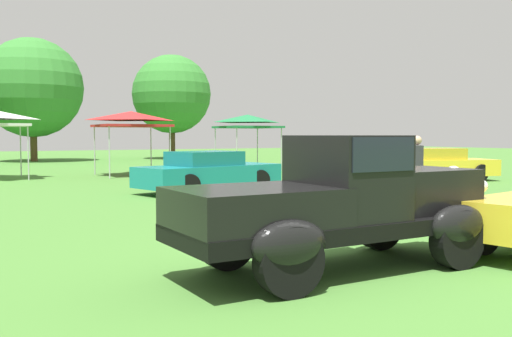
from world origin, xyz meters
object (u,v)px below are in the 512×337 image
spectator_between_cars (375,168)px  show_car_teal (209,172)px  feature_pickup_truck (340,201)px  show_car_yellow (438,165)px  canopy_tent_right_field (248,121)px  spectator_near_truck (417,168)px  canopy_tent_center_field (131,118)px

spectator_between_cars → show_car_teal: bearing=112.9°
show_car_teal → spectator_between_cars: (2.13, -5.06, 0.31)m
feature_pickup_truck → show_car_yellow: feature_pickup_truck is taller
spectator_between_cars → canopy_tent_right_field: canopy_tent_right_field is taller
feature_pickup_truck → spectator_near_truck: (5.49, 4.29, 0.05)m
spectator_near_truck → canopy_tent_center_field: (-2.95, 13.55, 1.51)m
spectator_near_truck → canopy_tent_center_field: 13.95m
spectator_near_truck → spectator_between_cars: bearing=142.8°
show_car_teal → show_car_yellow: bearing=-1.6°
feature_pickup_truck → canopy_tent_center_field: 18.09m
show_car_teal → canopy_tent_center_field: bearing=90.4°
show_car_yellow → canopy_tent_center_field: 12.53m
show_car_teal → feature_pickup_truck: bearing=-104.6°
feature_pickup_truck → spectator_between_cars: feature_pickup_truck is taller
show_car_yellow → spectator_between_cars: (-7.14, -4.80, 0.31)m
show_car_teal → spectator_near_truck: spectator_near_truck is taller
feature_pickup_truck → spectator_near_truck: 6.97m
feature_pickup_truck → canopy_tent_center_field: bearing=81.9°
show_car_teal → show_car_yellow: (9.28, -0.25, -0.00)m
spectator_between_cars → canopy_tent_center_field: (-2.19, 12.97, 1.51)m
canopy_tent_right_field → show_car_yellow: bearing=-70.6°
canopy_tent_center_field → spectator_near_truck: bearing=-77.7°
canopy_tent_center_field → canopy_tent_right_field: 6.18m
spectator_between_cars → canopy_tent_right_field: bearing=74.4°
show_car_teal → canopy_tent_right_field: 10.96m
show_car_yellow → spectator_between_cars: size_ratio=2.61×
feature_pickup_truck → spectator_between_cars: size_ratio=2.62×
spectator_between_cars → spectator_near_truck: bearing=-37.2°
spectator_near_truck → canopy_tent_right_field: 15.01m
spectator_between_cars → canopy_tent_center_field: bearing=99.6°
spectator_near_truck → feature_pickup_truck: bearing=-142.0°
spectator_near_truck → canopy_tent_center_field: bearing=102.3°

